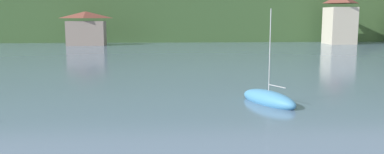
% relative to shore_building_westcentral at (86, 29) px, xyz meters
% --- Properties ---
extents(wooded_hillside, '(352.00, 70.05, 46.21)m').
position_rel_shore_building_westcentral_xyz_m(wooded_hillside, '(6.87, 47.23, 4.47)').
color(wooded_hillside, '#38562D').
rests_on(wooded_hillside, ground_plane).
extents(shore_building_westcentral, '(6.50, 3.40, 5.65)m').
position_rel_shore_building_westcentral_xyz_m(shore_building_westcentral, '(0.00, 0.00, 0.00)').
color(shore_building_westcentral, gray).
rests_on(shore_building_westcentral, ground_plane).
extents(shore_building_central, '(4.73, 5.02, 8.65)m').
position_rel_shore_building_westcentral_xyz_m(shore_building_central, '(43.87, 0.77, 1.45)').
color(shore_building_central, '#BCB29E').
rests_on(shore_building_central, ground_plane).
extents(sailboat_mid_5, '(2.86, 4.19, 5.39)m').
position_rel_shore_building_westcentral_xyz_m(sailboat_mid_5, '(18.85, -47.69, -2.51)').
color(sailboat_mid_5, teal).
rests_on(sailboat_mid_5, ground_plane).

